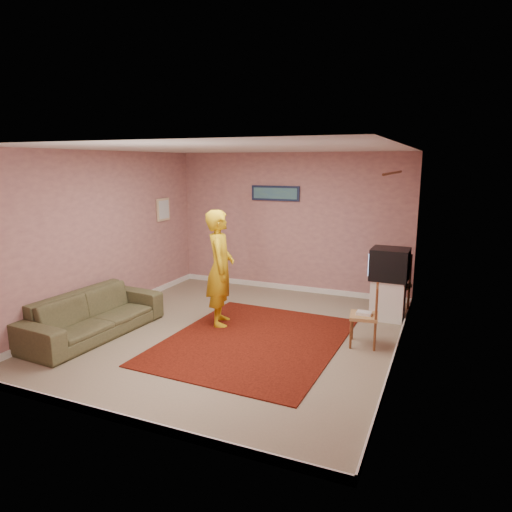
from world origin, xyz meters
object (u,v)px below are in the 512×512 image
at_px(crt_tv, 390,264).
at_px(person, 220,268).
at_px(tv_cabinet, 388,299).
at_px(sofa, 94,314).
at_px(chair_a, 394,279).
at_px(chair_b, 364,309).

relative_size(crt_tv, person, 0.33).
bearing_deg(tv_cabinet, sofa, -147.82).
distance_m(tv_cabinet, person, 2.67).
height_order(crt_tv, chair_a, crt_tv).
distance_m(crt_tv, sofa, 4.46).
xyz_separation_m(tv_cabinet, chair_a, (0.05, 0.19, 0.29)).
bearing_deg(crt_tv, chair_a, 74.76).
bearing_deg(chair_b, chair_a, 163.72).
xyz_separation_m(crt_tv, chair_b, (-0.15, -1.23, -0.37)).
relative_size(crt_tv, chair_b, 1.28).
height_order(chair_b, sofa, chair_b).
bearing_deg(person, sofa, 104.69).
height_order(sofa, person, person).
xyz_separation_m(tv_cabinet, sofa, (-3.75, -2.36, -0.01)).
height_order(chair_b, person, person).
relative_size(tv_cabinet, chair_b, 1.39).
relative_size(chair_b, person, 0.26).
bearing_deg(chair_a, tv_cabinet, -89.40).
xyz_separation_m(chair_b, person, (-2.14, -0.02, 0.36)).
xyz_separation_m(tv_cabinet, crt_tv, (-0.01, 0.00, 0.56)).
bearing_deg(crt_tv, sofa, -146.73).
distance_m(tv_cabinet, chair_b, 1.25).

